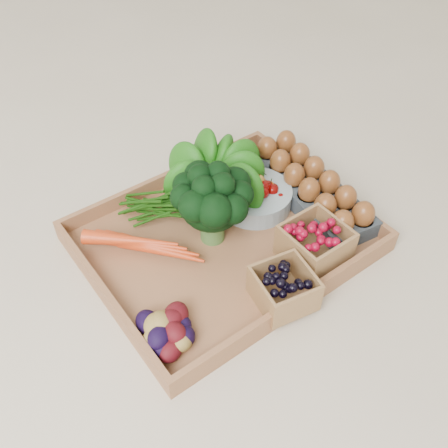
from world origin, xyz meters
TOP-DOWN VIEW (x-y plane):
  - ground at (0.00, 0.00)m, footprint 4.00×4.00m
  - tray at (0.00, 0.00)m, footprint 0.55×0.45m
  - carrots at (-0.16, 0.07)m, footprint 0.20×0.15m
  - lettuce at (0.06, 0.11)m, footprint 0.15×0.15m
  - broccoli at (-0.02, 0.02)m, footprint 0.17×0.17m
  - cherry_bowl at (0.12, 0.05)m, footprint 0.16×0.16m
  - egg_carton at (0.23, -0.01)m, footprint 0.17×0.35m
  - potatoes at (-0.22, -0.13)m, footprint 0.12×0.12m
  - punnet_blackberry at (-0.00, -0.19)m, footprint 0.12×0.12m
  - punnet_raspberry at (0.11, -0.15)m, footprint 0.11×0.11m

SIDE VIEW (x-z plane):
  - ground at x=0.00m, z-range 0.00..0.00m
  - tray at x=0.00m, z-range 0.00..0.01m
  - egg_carton at x=0.23m, z-range 0.01..0.05m
  - cherry_bowl at x=0.12m, z-range 0.01..0.06m
  - carrots at x=-0.16m, z-range 0.01..0.06m
  - punnet_blackberry at x=0.00m, z-range 0.01..0.08m
  - potatoes at x=-0.22m, z-range 0.01..0.09m
  - punnet_raspberry at x=0.11m, z-range 0.01..0.09m
  - broccoli at x=-0.02m, z-range 0.02..0.15m
  - lettuce at x=0.06m, z-range 0.02..0.17m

